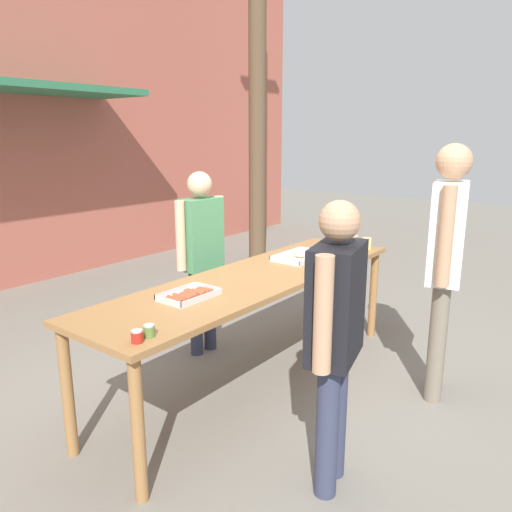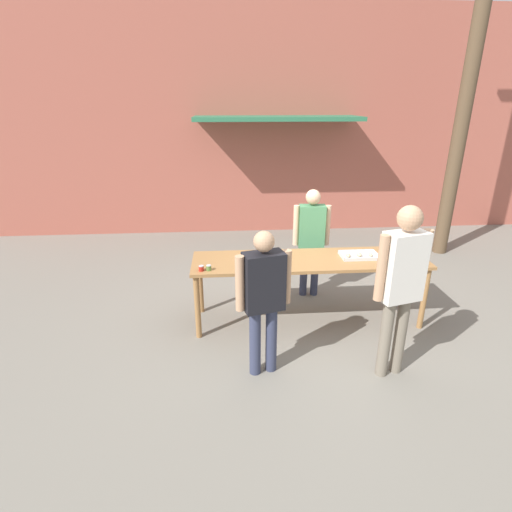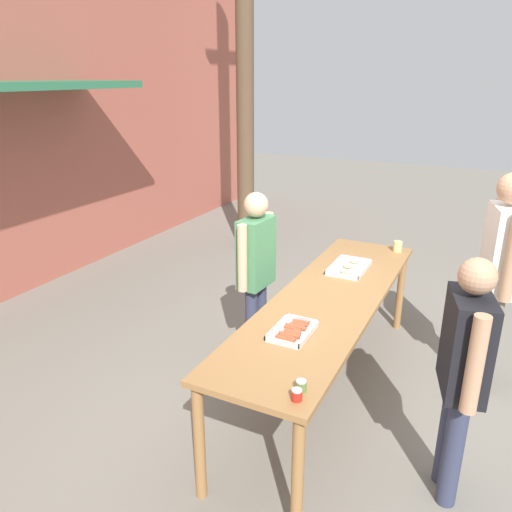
{
  "view_description": "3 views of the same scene",
  "coord_description": "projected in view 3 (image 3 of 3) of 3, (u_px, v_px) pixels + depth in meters",
  "views": [
    {
      "loc": [
        -2.83,
        -2.18,
        1.89
      ],
      "look_at": [
        0.0,
        0.0,
        1.01
      ],
      "focal_mm": 35.0,
      "sensor_mm": 36.0,
      "label": 1
    },
    {
      "loc": [
        -1.03,
        -4.58,
        2.72
      ],
      "look_at": [
        -0.67,
        0.03,
        0.91
      ],
      "focal_mm": 28.0,
      "sensor_mm": 36.0,
      "label": 2
    },
    {
      "loc": [
        -3.44,
        -1.08,
        2.5
      ],
      "look_at": [
        0.17,
        0.72,
        1.03
      ],
      "focal_mm": 35.0,
      "sensor_mm": 36.0,
      "label": 3
    }
  ],
  "objects": [
    {
      "name": "condiment_jar_mustard",
      "position": [
        297.0,
        395.0,
        2.65
      ],
      "size": [
        0.06,
        0.06,
        0.07
      ],
      "color": "#B22319",
      "rests_on": "serving_table"
    },
    {
      "name": "food_tray_buns",
      "position": [
        349.0,
        268.0,
        4.45
      ],
      "size": [
        0.47,
        0.3,
        0.05
      ],
      "color": "silver",
      "rests_on": "serving_table"
    },
    {
      "name": "utility_pole",
      "position": [
        245.0,
        29.0,
        6.68
      ],
      "size": [
        1.1,
        0.25,
        6.03
      ],
      "color": "brown",
      "rests_on": "ground"
    },
    {
      "name": "condiment_jar_ketchup",
      "position": [
        301.0,
        386.0,
        2.73
      ],
      "size": [
        0.06,
        0.06,
        0.07
      ],
      "color": "#567A38",
      "rests_on": "serving_table"
    },
    {
      "name": "food_tray_sausages",
      "position": [
        292.0,
        332.0,
        3.34
      ],
      "size": [
        0.37,
        0.24,
        0.04
      ],
      "color": "silver",
      "rests_on": "serving_table"
    },
    {
      "name": "serving_table",
      "position": [
        328.0,
        307.0,
        3.93
      ],
      "size": [
        2.94,
        0.77,
        0.86
      ],
      "color": "olive",
      "rests_on": "ground"
    },
    {
      "name": "beer_cup",
      "position": [
        398.0,
        246.0,
        4.89
      ],
      "size": [
        0.09,
        0.09,
        0.1
      ],
      "color": "#DBC67A",
      "rests_on": "serving_table"
    },
    {
      "name": "person_customer_holding_hotdog",
      "position": [
        463.0,
        363.0,
        2.87
      ],
      "size": [
        0.56,
        0.31,
        1.58
      ],
      "rotation": [
        0.0,
        0.0,
        3.39
      ],
      "color": "#333851",
      "rests_on": "ground"
    },
    {
      "name": "person_customer_with_cup",
      "position": [
        500.0,
        265.0,
        3.88
      ],
      "size": [
        0.57,
        0.32,
        1.83
      ],
      "rotation": [
        0.0,
        0.0,
        3.4
      ],
      "color": "#756B5B",
      "rests_on": "ground"
    },
    {
      "name": "person_server_behind_table",
      "position": [
        256.0,
        264.0,
        4.31
      ],
      "size": [
        0.52,
        0.22,
        1.59
      ],
      "rotation": [
        0.0,
        0.0,
        -0.07
      ],
      "color": "#333851",
      "rests_on": "ground"
    },
    {
      "name": "ground_plane",
      "position": [
        323.0,
        390.0,
        4.2
      ],
      "size": [
        24.0,
        24.0,
        0.0
      ],
      "primitive_type": "plane",
      "color": "slate"
    }
  ]
}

